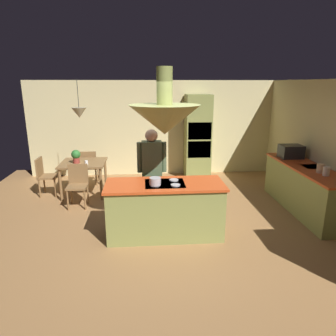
{
  "coord_description": "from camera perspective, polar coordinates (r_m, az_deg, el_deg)",
  "views": [
    {
      "loc": [
        -0.32,
        -4.85,
        2.48
      ],
      "look_at": [
        0.1,
        0.4,
        1.0
      ],
      "focal_mm": 32.51,
      "sensor_mm": 36.0,
      "label": 1
    }
  ],
  "objects": [
    {
      "name": "cooking_pot_on_cooktop",
      "position": [
        4.76,
        -2.42,
        -2.52
      ],
      "size": [
        0.18,
        0.18,
        0.12
      ],
      "primitive_type": "cylinder",
      "color": "#B2B2B7",
      "rests_on": "kitchen_island"
    },
    {
      "name": "microwave_on_counter",
      "position": [
        7.09,
        22.06,
        2.89
      ],
      "size": [
        0.46,
        0.36,
        0.28
      ],
      "primitive_type": "cube",
      "color": "#232326",
      "rests_on": "counter_run_right"
    },
    {
      "name": "canister_sugar",
      "position": [
        6.12,
        26.69,
        -0.06
      ],
      "size": [
        0.13,
        0.13,
        0.17
      ],
      "primitive_type": "cylinder",
      "color": "#E0B78C",
      "rests_on": "counter_run_right"
    },
    {
      "name": "range_hood",
      "position": [
        4.69,
        -0.64,
        9.38
      ],
      "size": [
        1.1,
        1.1,
        1.0
      ],
      "color": "#8C934C"
    },
    {
      "name": "cup_on_table",
      "position": [
        6.85,
        -15.06,
        0.98
      ],
      "size": [
        0.07,
        0.07,
        0.09
      ],
      "primitive_type": "cylinder",
      "color": "white",
      "rests_on": "dining_table"
    },
    {
      "name": "wall_back",
      "position": [
        8.4,
        -2.36,
        7.41
      ],
      "size": [
        6.8,
        0.1,
        2.55
      ],
      "primitive_type": "cube",
      "color": "beige",
      "rests_on": "ground"
    },
    {
      "name": "counter_run_right",
      "position": [
        6.62,
        24.3,
        -3.49
      ],
      "size": [
        0.73,
        2.46,
        0.91
      ],
      "color": "#8C934C",
      "rests_on": "ground"
    },
    {
      "name": "kitchen_island",
      "position": [
        5.08,
        -0.59,
        -7.73
      ],
      "size": [
        1.93,
        0.79,
        0.93
      ],
      "color": "#8C934C",
      "rests_on": "ground"
    },
    {
      "name": "person_at_island",
      "position": [
        5.53,
        -3.04,
        -0.13
      ],
      "size": [
        0.53,
        0.23,
        1.7
      ],
      "color": "tan",
      "rests_on": "ground"
    },
    {
      "name": "chair_at_corner",
      "position": [
        7.39,
        -22.11,
        -1.03
      ],
      "size": [
        0.4,
        0.4,
        0.87
      ],
      "rotation": [
        0.0,
        0.0,
        1.57
      ],
      "color": "olive",
      "rests_on": "ground"
    },
    {
      "name": "ground",
      "position": [
        5.46,
        -0.73,
        -11.33
      ],
      "size": [
        8.16,
        8.16,
        0.0
      ],
      "primitive_type": "plane",
      "color": "#9E7042"
    },
    {
      "name": "dining_table",
      "position": [
        7.13,
        -15.57,
        0.27
      ],
      "size": [
        0.98,
        0.93,
        0.76
      ],
      "color": "olive",
      "rests_on": "ground"
    },
    {
      "name": "canister_flour",
      "position": [
        5.97,
        27.56,
        -0.55
      ],
      "size": [
        0.11,
        0.11,
        0.16
      ],
      "primitive_type": "cylinder",
      "color": "silver",
      "rests_on": "counter_run_right"
    },
    {
      "name": "chair_facing_island",
      "position": [
        6.53,
        -16.57,
        -2.62
      ],
      "size": [
        0.4,
        0.4,
        0.87
      ],
      "color": "olive",
      "rests_on": "ground"
    },
    {
      "name": "pendant_light_over_table",
      "position": [
        6.92,
        -16.31,
        9.94
      ],
      "size": [
        0.32,
        0.32,
        0.82
      ],
      "color": "beige"
    },
    {
      "name": "potted_plant_on_table",
      "position": [
        7.01,
        -16.87,
        2.21
      ],
      "size": [
        0.2,
        0.2,
        0.3
      ],
      "color": "#99382D",
      "rests_on": "dining_table"
    },
    {
      "name": "oven_tower",
      "position": [
        8.14,
        5.57,
        5.83
      ],
      "size": [
        0.66,
        0.62,
        2.2
      ],
      "color": "#8C934C",
      "rests_on": "ground"
    },
    {
      "name": "chair_by_back_wall",
      "position": [
        7.82,
        -14.58,
        0.52
      ],
      "size": [
        0.4,
        0.4,
        0.87
      ],
      "rotation": [
        0.0,
        0.0,
        3.14
      ],
      "color": "olive",
      "rests_on": "ground"
    }
  ]
}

